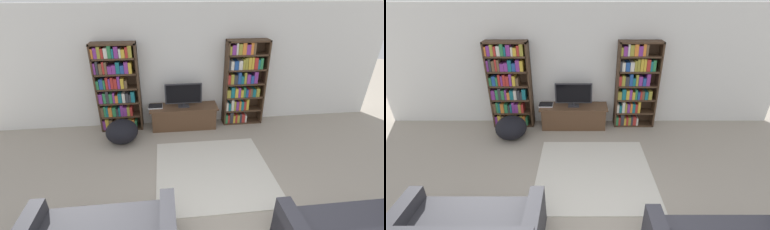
# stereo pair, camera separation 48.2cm
# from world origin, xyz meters

# --- Properties ---
(wall_back) EXTENTS (8.80, 0.06, 2.60)m
(wall_back) POSITION_xyz_m (0.00, 4.23, 1.30)
(wall_back) COLOR silver
(wall_back) RESTS_ON ground_plane
(bookshelf_left) EXTENTS (0.89, 0.30, 1.89)m
(bookshelf_left) POSITION_xyz_m (-1.53, 4.04, 0.95)
(bookshelf_left) COLOR #422D1E
(bookshelf_left) RESTS_ON ground_plane
(bookshelf_right) EXTENTS (0.89, 0.30, 1.89)m
(bookshelf_right) POSITION_xyz_m (1.18, 4.05, 0.97)
(bookshelf_right) COLOR #422D1E
(bookshelf_right) RESTS_ON ground_plane
(tv_stand) EXTENTS (1.48, 0.47, 0.51)m
(tv_stand) POSITION_xyz_m (-0.13, 3.93, 0.26)
(tv_stand) COLOR brown
(tv_stand) RESTS_ON ground_plane
(television) EXTENTS (0.80, 0.16, 0.53)m
(television) POSITION_xyz_m (-0.13, 3.92, 0.79)
(television) COLOR #2D2D33
(television) RESTS_ON tv_stand
(laptop) EXTENTS (0.31, 0.26, 0.03)m
(laptop) POSITION_xyz_m (-0.75, 3.97, 0.52)
(laptop) COLOR silver
(laptop) RESTS_ON tv_stand
(area_rug) EXTENTS (1.96, 1.90, 0.02)m
(area_rug) POSITION_xyz_m (0.24, 2.30, 0.01)
(area_rug) COLOR beige
(area_rug) RESTS_ON ground_plane
(beanbag_ottoman) EXTENTS (0.64, 0.64, 0.47)m
(beanbag_ottoman) POSITION_xyz_m (-1.43, 3.45, 0.23)
(beanbag_ottoman) COLOR black
(beanbag_ottoman) RESTS_ON ground_plane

